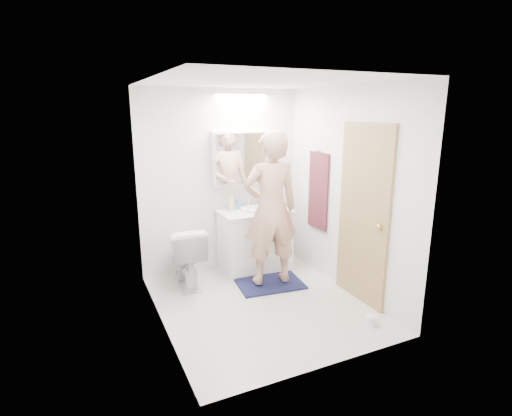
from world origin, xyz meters
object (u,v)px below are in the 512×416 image
toilet (186,255)px  medicine_cabinet (244,158)px  soap_bottle_a (231,202)px  toilet_paper_roll (371,320)px  vanity_cabinet (255,241)px  person (271,209)px  toothbrush_cup (261,203)px  soap_bottle_b (238,203)px

toilet → medicine_cabinet: bearing=-156.6°
soap_bottle_a → toilet_paper_roll: (0.73, -1.99, -0.89)m
toilet → vanity_cabinet: bearing=-169.3°
soap_bottle_a → toilet_paper_roll: size_ratio=2.14×
person → toothbrush_cup: size_ratio=18.88×
soap_bottle_a → soap_bottle_b: 0.12m
vanity_cabinet → toilet: (-0.99, -0.11, -0.01)m
medicine_cabinet → toothbrush_cup: 0.68m
toilet → soap_bottle_b: (0.83, 0.30, 0.52)m
toothbrush_cup → toilet_paper_roll: bearing=-81.9°
person → soap_bottle_b: size_ratio=11.75×
toothbrush_cup → soap_bottle_a: bearing=-178.7°
toothbrush_cup → medicine_cabinet: bearing=167.7°
person → soap_bottle_a: size_ratio=7.92×
soap_bottle_b → soap_bottle_a: bearing=-165.3°
medicine_cabinet → soap_bottle_a: bearing=-164.2°
medicine_cabinet → toilet_paper_roll: medicine_cabinet is taller
toothbrush_cup → soap_bottle_b: bearing=176.5°
toilet_paper_roll → vanity_cabinet: bearing=103.8°
medicine_cabinet → toothbrush_cup: size_ratio=8.93×
medicine_cabinet → soap_bottle_a: size_ratio=3.75×
soap_bottle_b → toothbrush_cup: bearing=-3.5°
medicine_cabinet → toilet: bearing=-160.7°
vanity_cabinet → soap_bottle_a: soap_bottle_a is taller
medicine_cabinet → person: (0.01, -0.78, -0.52)m
medicine_cabinet → vanity_cabinet: bearing=-73.1°
toilet → soap_bottle_a: (0.72, 0.27, 0.56)m
toilet → soap_bottle_b: 1.02m
vanity_cabinet → toilet_paper_roll: bearing=-76.2°
toilet → toothbrush_cup: 1.28m
toilet → toothbrush_cup: size_ratio=7.74×
medicine_cabinet → soap_bottle_b: size_ratio=5.55×
medicine_cabinet → toilet: medicine_cabinet is taller
toilet_paper_roll → soap_bottle_b: bearing=106.9°
person → soap_bottle_b: (-0.11, 0.75, -0.08)m
vanity_cabinet → person: size_ratio=0.48×
vanity_cabinet → medicine_cabinet: bearing=106.9°
person → soap_bottle_a: person is taller
toilet_paper_roll → toilet: bearing=129.9°
vanity_cabinet → toilet_paper_roll: 1.93m
person → toilet_paper_roll: (0.50, -1.28, -0.93)m
toilet → toilet_paper_roll: 2.28m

